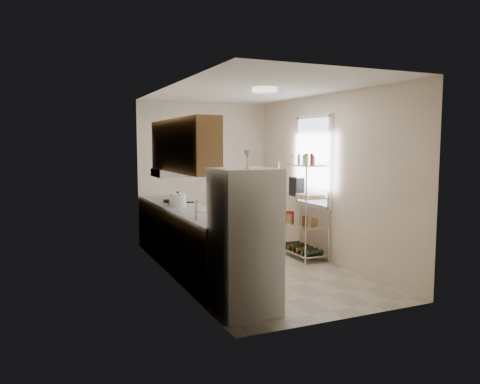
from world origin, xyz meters
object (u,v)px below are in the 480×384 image
object	(u,v)px
rice_cooker	(178,200)
frying_pan_large	(177,203)
espresso_machine	(297,185)
cutting_board	(311,195)
refrigerator	(245,241)

from	to	relation	value
rice_cooker	frying_pan_large	size ratio (longest dim) A/B	1.05
frying_pan_large	espresso_machine	bearing A→B (deg)	-0.47
rice_cooker	frying_pan_large	world-z (taller)	rice_cooker
cutting_board	espresso_machine	size ratio (longest dim) A/B	1.41
refrigerator	espresso_machine	world-z (taller)	refrigerator
frying_pan_large	cutting_board	world-z (taller)	cutting_board
refrigerator	frying_pan_large	bearing A→B (deg)	91.74
refrigerator	rice_cooker	bearing A→B (deg)	93.38
refrigerator	frying_pan_large	world-z (taller)	refrigerator
refrigerator	cutting_board	xyz separation A→B (m)	(1.91, 1.71, 0.24)
cutting_board	espresso_machine	bearing A→B (deg)	85.61
cutting_board	espresso_machine	world-z (taller)	espresso_machine
rice_cooker	frying_pan_large	xyz separation A→B (m)	(0.05, 0.26, -0.08)
espresso_machine	frying_pan_large	bearing A→B (deg)	172.73
cutting_board	espresso_machine	distance (m)	0.51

